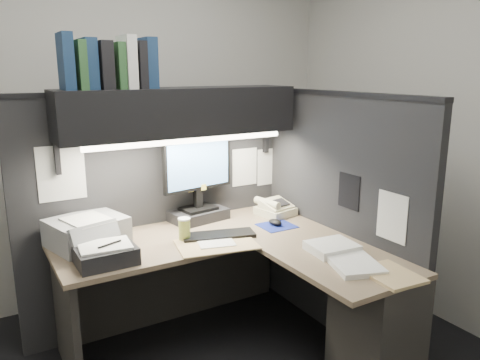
% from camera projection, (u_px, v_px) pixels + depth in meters
% --- Properties ---
extents(wall_back, '(3.50, 0.04, 2.70)m').
position_uv_depth(wall_back, '(126.00, 124.00, 3.59)').
color(wall_back, beige).
rests_on(wall_back, floor).
extents(wall_right, '(0.04, 3.00, 2.70)m').
position_uv_depth(wall_right, '(443.00, 131.00, 3.20)').
color(wall_right, beige).
rests_on(wall_right, floor).
extents(partition_back, '(1.90, 0.06, 1.60)m').
position_uv_depth(partition_back, '(160.00, 211.00, 3.25)').
color(partition_back, black).
rests_on(partition_back, floor).
extents(partition_right, '(0.06, 1.50, 1.60)m').
position_uv_depth(partition_right, '(337.00, 218.00, 3.10)').
color(partition_right, black).
rests_on(partition_right, floor).
extents(desk, '(1.70, 1.53, 0.73)m').
position_uv_depth(desk, '(284.00, 299.00, 2.75)').
color(desk, '#826553').
rests_on(desk, floor).
extents(overhead_shelf, '(1.55, 0.34, 0.30)m').
position_uv_depth(overhead_shelf, '(180.00, 111.00, 2.99)').
color(overhead_shelf, black).
rests_on(overhead_shelf, partition_back).
extents(task_light_tube, '(1.32, 0.04, 0.04)m').
position_uv_depth(task_light_tube, '(190.00, 141.00, 2.91)').
color(task_light_tube, white).
rests_on(task_light_tube, overhead_shelf).
extents(monitor, '(0.53, 0.29, 0.58)m').
position_uv_depth(monitor, '(198.00, 189.00, 3.23)').
color(monitor, black).
rests_on(monitor, desk).
extents(keyboard, '(0.48, 0.27, 0.02)m').
position_uv_depth(keyboard, '(218.00, 235.00, 2.95)').
color(keyboard, black).
rests_on(keyboard, desk).
extents(mousepad, '(0.23, 0.21, 0.00)m').
position_uv_depth(mousepad, '(277.00, 226.00, 3.16)').
color(mousepad, navy).
rests_on(mousepad, desk).
extents(mouse, '(0.08, 0.12, 0.04)m').
position_uv_depth(mouse, '(275.00, 222.00, 3.16)').
color(mouse, black).
rests_on(mouse, mousepad).
extents(telephone, '(0.27, 0.27, 0.09)m').
position_uv_depth(telephone, '(275.00, 209.00, 3.39)').
color(telephone, beige).
rests_on(telephone, desk).
extents(coffee_cup, '(0.07, 0.07, 0.13)m').
position_uv_depth(coffee_cup, '(184.00, 230.00, 2.88)').
color(coffee_cup, tan).
rests_on(coffee_cup, desk).
extents(printer, '(0.49, 0.45, 0.16)m').
position_uv_depth(printer, '(87.00, 231.00, 2.81)').
color(printer, '#999B9F').
rests_on(printer, desk).
extents(notebook_stack, '(0.31, 0.26, 0.09)m').
position_uv_depth(notebook_stack, '(106.00, 255.00, 2.55)').
color(notebook_stack, black).
rests_on(notebook_stack, desk).
extents(open_folder, '(0.53, 0.40, 0.01)m').
position_uv_depth(open_folder, '(217.00, 244.00, 2.82)').
color(open_folder, tan).
rests_on(open_folder, desk).
extents(paper_stack_a, '(0.29, 0.25, 0.05)m').
position_uv_depth(paper_stack_a, '(332.00, 247.00, 2.71)').
color(paper_stack_a, white).
rests_on(paper_stack_a, desk).
extents(paper_stack_b, '(0.32, 0.36, 0.03)m').
position_uv_depth(paper_stack_b, '(355.00, 264.00, 2.50)').
color(paper_stack_b, white).
rests_on(paper_stack_b, desk).
extents(manila_stack, '(0.26, 0.32, 0.02)m').
position_uv_depth(manila_stack, '(391.00, 275.00, 2.39)').
color(manila_stack, tan).
rests_on(manila_stack, desk).
extents(binder_row, '(0.53, 0.25, 0.31)m').
position_uv_depth(binder_row, '(109.00, 64.00, 2.70)').
color(binder_row, navy).
rests_on(binder_row, overhead_shelf).
extents(pinned_papers, '(1.76, 1.31, 0.51)m').
position_uv_depth(pinned_papers, '(235.00, 180.00, 3.08)').
color(pinned_papers, white).
rests_on(pinned_papers, partition_back).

